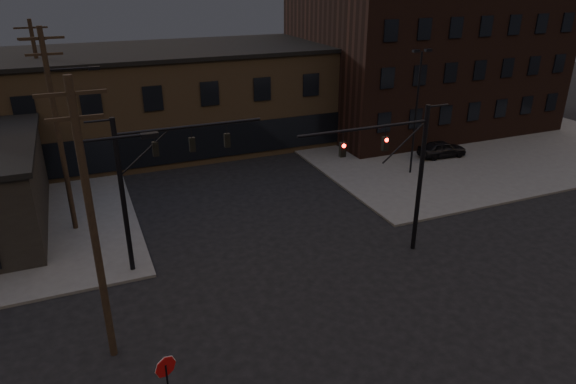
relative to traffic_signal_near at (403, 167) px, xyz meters
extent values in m
plane|color=black|center=(-5.36, -4.50, -4.93)|extent=(140.00, 140.00, 0.00)
cube|color=#474744|center=(16.64, 17.50, -4.86)|extent=(30.00, 30.00, 0.15)
cube|color=brown|center=(-5.36, 23.50, -0.93)|extent=(40.00, 12.00, 8.00)
cube|color=black|center=(16.64, 21.50, 2.07)|extent=(22.00, 16.00, 14.00)
cylinder|color=black|center=(1.14, 0.00, -0.93)|extent=(0.24, 0.24, 8.00)
cylinder|color=black|center=(-2.36, 0.00, 2.27)|extent=(7.00, 0.14, 0.14)
cube|color=#FF140C|center=(-1.19, 0.00, 1.37)|extent=(0.28, 0.22, 0.70)
cube|color=#FF140C|center=(-3.52, 0.00, 1.37)|extent=(0.28, 0.22, 0.70)
cylinder|color=black|center=(-13.36, 3.50, -0.93)|extent=(0.24, 0.24, 8.00)
cylinder|color=black|center=(-9.86, 3.50, 2.27)|extent=(7.00, 0.14, 0.14)
cube|color=black|center=(-11.61, 3.50, 1.37)|extent=(0.28, 0.22, 0.70)
cube|color=black|center=(-9.86, 3.50, 1.37)|extent=(0.28, 0.22, 0.70)
cube|color=black|center=(-8.11, 3.50, 1.37)|extent=(0.28, 0.22, 0.70)
cylinder|color=maroon|center=(-13.36, -6.48, -2.83)|extent=(0.72, 0.33, 0.76)
cylinder|color=black|center=(-14.86, -2.50, 0.57)|extent=(0.28, 0.28, 11.00)
cube|color=black|center=(-14.86, -2.50, 5.47)|extent=(2.20, 0.12, 0.12)
cube|color=black|center=(-14.86, -2.50, 4.67)|extent=(1.80, 0.12, 0.12)
cube|color=black|center=(-12.56, -2.50, 3.82)|extent=(0.60, 0.25, 0.18)
cylinder|color=black|center=(-15.86, 9.50, 0.82)|extent=(0.28, 0.28, 11.50)
cube|color=black|center=(-15.86, 9.50, 5.97)|extent=(2.20, 0.12, 0.12)
cube|color=black|center=(-15.86, 9.50, 5.17)|extent=(1.80, 0.12, 0.12)
cube|color=black|center=(-13.56, 9.50, 4.32)|extent=(0.60, 0.25, 0.18)
cylinder|color=black|center=(-16.86, 21.50, 0.57)|extent=(0.28, 0.28, 11.00)
cube|color=black|center=(-16.86, 21.50, 5.47)|extent=(2.20, 0.12, 0.12)
cube|color=black|center=(-16.86, 21.50, 4.67)|extent=(1.80, 0.12, 0.12)
cylinder|color=black|center=(7.64, 9.50, -0.43)|extent=(0.14, 0.14, 9.00)
cube|color=black|center=(7.14, 9.50, 4.12)|extent=(0.50, 0.28, 0.18)
cube|color=black|center=(8.14, 9.50, 4.12)|extent=(0.50, 0.28, 0.18)
cylinder|color=black|center=(13.64, 14.50, -0.43)|extent=(0.14, 0.14, 9.00)
cube|color=black|center=(13.14, 14.50, 4.12)|extent=(0.50, 0.28, 0.18)
cube|color=black|center=(14.14, 14.50, 4.12)|extent=(0.50, 0.28, 0.18)
imported|color=black|center=(12.07, 11.51, -4.11)|extent=(4.07, 1.92, 1.34)
imported|color=#B8B8BA|center=(10.21, 17.71, -4.08)|extent=(5.18, 4.10, 1.41)
imported|color=black|center=(-4.03, 21.21, -4.21)|extent=(3.00, 4.62, 1.44)
camera|label=1|loc=(-14.76, -20.12, 9.00)|focal=32.00mm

